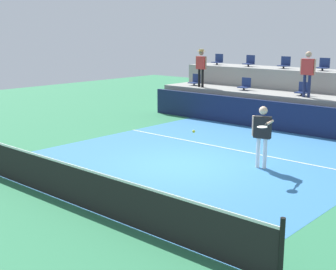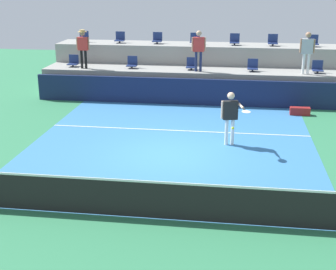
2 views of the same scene
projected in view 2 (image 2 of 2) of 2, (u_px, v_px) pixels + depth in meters
ground_plane at (168, 155)px, 14.46m from camera, size 40.00×40.00×0.00m
court_inner_paint at (173, 144)px, 15.40m from camera, size 9.00×10.00×0.01m
court_service_line at (178, 131)px, 16.71m from camera, size 9.00×0.06×0.00m
tennis_net at (143, 198)px, 10.54m from camera, size 10.48×0.08×1.07m
sponsor_backboard at (188, 92)px, 19.92m from camera, size 13.00×0.16×1.10m
seating_tier_lower at (191, 83)px, 21.11m from camera, size 13.00×1.80×1.25m
seating_tier_upper at (195, 66)px, 22.67m from camera, size 13.00×1.80×2.10m
stadium_chair_lower_far_left at (73, 62)px, 21.49m from camera, size 0.44×0.40×0.52m
stadium_chair_lower_left at (132, 63)px, 21.13m from camera, size 0.44×0.40×0.52m
stadium_chair_lower_center at (191, 65)px, 20.79m from camera, size 0.44×0.40×0.52m
stadium_chair_lower_right at (253, 66)px, 20.44m from camera, size 0.44×0.40×0.52m
stadium_chair_lower_far_right at (318, 68)px, 20.08m from camera, size 0.44×0.40×0.52m
stadium_chair_upper_far_left at (84, 38)px, 22.91m from camera, size 0.44×0.40×0.52m
stadium_chair_upper_left at (120, 38)px, 22.68m from camera, size 0.44×0.40×0.52m
stadium_chair_upper_mid_left at (157, 39)px, 22.44m from camera, size 0.44×0.40×0.52m
stadium_chair_upper_center at (195, 40)px, 22.21m from camera, size 0.44×0.40×0.52m
stadium_chair_upper_mid_right at (235, 40)px, 21.97m from camera, size 0.44×0.40×0.52m
stadium_chair_upper_right at (273, 41)px, 21.74m from camera, size 0.44×0.40×0.52m
stadium_chair_upper_far_right at (313, 42)px, 21.51m from camera, size 0.44×0.40×0.52m
tennis_player at (231, 113)px, 14.98m from camera, size 0.93×1.16×1.72m
spectator_with_hat at (83, 45)px, 20.79m from camera, size 0.57×0.41×1.68m
spectator_in_white at (199, 47)px, 20.12m from camera, size 0.60×0.25×1.71m
spectator_in_grey at (307, 49)px, 19.53m from camera, size 0.60×0.26×1.72m
tennis_ball at (233, 128)px, 11.92m from camera, size 0.07×0.07×0.07m
equipment_bag at (300, 111)px, 18.55m from camera, size 0.76×0.28×0.30m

